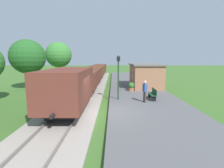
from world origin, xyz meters
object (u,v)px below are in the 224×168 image
person_waiting (145,90)px  potted_planter (131,87)px  freight_train (93,74)px  lamp_post_near (118,69)px  bench_near_hut (153,94)px  tree_trackside_far (28,57)px  tree_field_left (59,55)px  station_hut (145,75)px

person_waiting → potted_planter: person_waiting is taller
freight_train → lamp_post_near: 10.27m
bench_near_hut → potted_planter: potted_planter is taller
freight_train → lamp_post_near: bearing=-70.9°
person_waiting → tree_trackside_far: 14.64m
tree_trackside_far → tree_field_left: tree_field_left is taller
freight_train → tree_field_left: (-5.95, 3.74, 2.80)m
person_waiting → lamp_post_near: size_ratio=0.46×
person_waiting → potted_planter: size_ratio=1.87×
station_hut → lamp_post_near: size_ratio=1.57×
station_hut → tree_field_left: 14.78m
freight_train → lamp_post_near: size_ratio=8.81×
freight_train → station_hut: size_ratio=5.62×
station_hut → potted_planter: (-1.98, -2.69, -0.93)m
bench_near_hut → person_waiting: (-0.86, -0.87, 0.46)m
freight_train → person_waiting: bearing=-62.7°
potted_planter → bench_near_hut: bearing=-68.4°
potted_planter → person_waiting: bearing=-82.8°
bench_near_hut → tree_field_left: bearing=132.5°
bench_near_hut → person_waiting: 1.31m
tree_trackside_far → person_waiting: bearing=-28.9°
bench_near_hut → lamp_post_near: size_ratio=0.41×
tree_field_left → lamp_post_near: bearing=-55.2°
tree_trackside_far → tree_field_left: bearing=80.1°
freight_train → station_hut: station_hut is taller
freight_train → tree_field_left: 7.57m
potted_planter → tree_field_left: bearing=138.0°
bench_near_hut → tree_trackside_far: bearing=155.7°
freight_train → bench_near_hut: size_ratio=21.73×
bench_near_hut → potted_planter: 3.86m
freight_train → tree_field_left: size_ratio=5.14×
station_hut → tree_field_left: size_ratio=0.92×
freight_train → bench_near_hut: 11.43m
tree_trackside_far → tree_field_left: (1.26, 7.21, 0.41)m
tree_trackside_far → lamp_post_near: bearing=-30.3°
freight_train → potted_planter: 7.70m
freight_train → tree_field_left: bearing=147.9°
person_waiting → tree_field_left: (-11.34, 14.16, 3.08)m
lamp_post_near → tree_field_left: size_ratio=0.58×
lamp_post_near → tree_field_left: (-9.28, 13.36, 1.46)m
freight_train → potted_planter: freight_train is taller
station_hut → lamp_post_near: 7.33m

